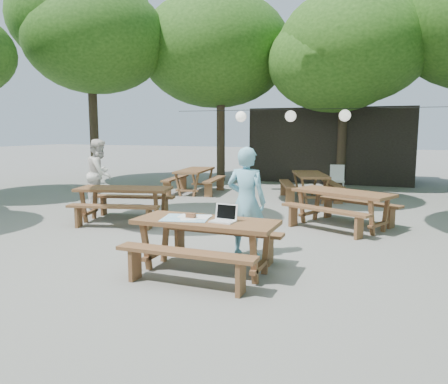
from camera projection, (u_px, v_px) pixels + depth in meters
ground at (224, 240)px, 7.99m from camera, size 80.00×80.00×0.00m
pavilion at (333, 145)px, 17.28m from camera, size 6.00×3.00×2.80m
main_picnic_table at (206, 245)px, 6.14m from camera, size 2.00×1.58×0.75m
picnic_table_nw at (124, 204)px, 9.50m from camera, size 2.23×2.00×0.75m
picnic_table_ne at (342, 209)px, 8.96m from camera, size 2.38×2.23×0.75m
picnic_table_far_w at (195, 181)px, 13.83m from camera, size 1.84×2.11×0.75m
picnic_table_far_e at (310, 186)px, 12.54m from camera, size 2.13×2.32×0.75m
woman at (246, 202)px, 6.89m from camera, size 0.64×0.42×1.74m
second_person at (100, 174)px, 11.17m from camera, size 0.87×1.00×1.76m
plastic_chair at (337, 186)px, 13.62m from camera, size 0.50×0.50×0.90m
laptop at (224, 217)px, 5.98m from camera, size 0.35×0.29×0.24m
tabletop_clutter at (187, 217)px, 6.20m from camera, size 0.76×0.68×0.08m
paper_lanterns at (291, 116)px, 13.24m from camera, size 9.00×0.34×0.38m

